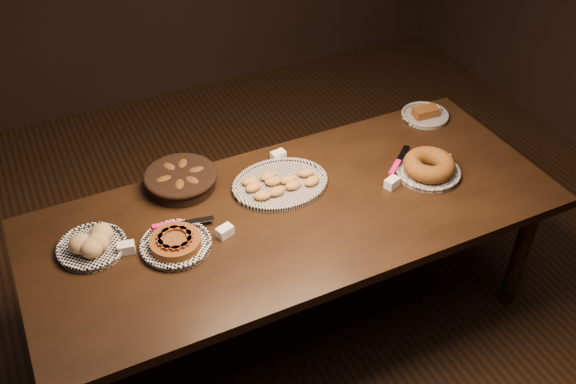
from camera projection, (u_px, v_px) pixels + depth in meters
name	position (u px, v px, depth m)	size (l,w,h in m)	color
ground	(295.00, 318.00, 3.36)	(5.00, 5.00, 0.00)	black
buffet_table	(296.00, 222.00, 2.93)	(2.40, 1.00, 0.75)	black
apple_tart_plate	(176.00, 243.00, 2.68)	(0.35, 0.30, 0.06)	white
madeleine_platter	(280.00, 183.00, 3.00)	(0.46, 0.37, 0.05)	black
bundt_cake_plate	(428.00, 167.00, 3.06)	(0.36, 0.38, 0.10)	black
croissant_basket	(181.00, 178.00, 2.98)	(0.39, 0.39, 0.09)	black
bread_roll_plate	(92.00, 244.00, 2.66)	(0.29, 0.29, 0.09)	white
loaf_plate	(425.00, 115.00, 3.46)	(0.26, 0.26, 0.06)	black
tent_cards	(299.00, 193.00, 2.94)	(1.64, 0.49, 0.04)	white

